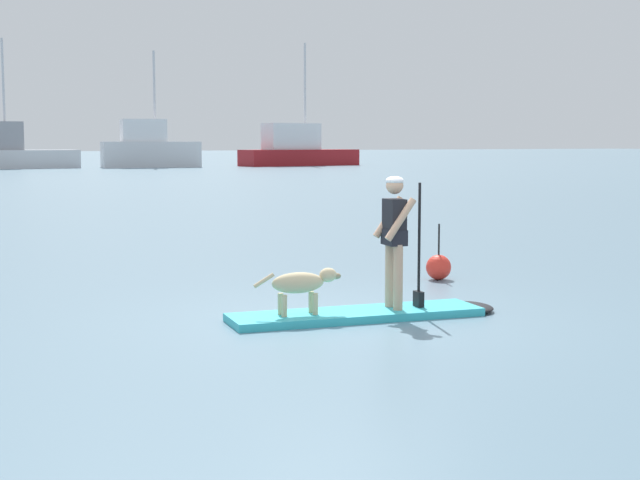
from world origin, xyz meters
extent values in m
plane|color=slate|center=(0.00, 0.00, 0.00)|extent=(400.00, 400.00, 0.00)
cube|color=#33B2BF|center=(0.00, 0.00, 0.05)|extent=(3.31, 1.21, 0.10)
ellipsoid|color=black|center=(1.61, -0.21, 0.05)|extent=(0.65, 0.82, 0.10)
cylinder|color=tan|center=(0.53, 0.06, 0.52)|extent=(0.12, 0.12, 0.83)
cylinder|color=tan|center=(0.50, -0.20, 0.52)|extent=(0.12, 0.12, 0.83)
cube|color=black|center=(0.51, -0.07, 1.01)|extent=(0.26, 0.39, 0.20)
cube|color=black|center=(0.51, -0.07, 1.22)|extent=(0.24, 0.36, 0.57)
sphere|color=tan|center=(0.51, -0.07, 1.67)|extent=(0.22, 0.22, 0.22)
ellipsoid|color=white|center=(0.51, -0.07, 1.73)|extent=(0.23, 0.23, 0.11)
cylinder|color=tan|center=(0.54, 0.12, 1.25)|extent=(0.43, 0.14, 0.54)
cylinder|color=tan|center=(0.49, -0.26, 1.25)|extent=(0.43, 0.14, 0.54)
cylinder|color=black|center=(0.86, -0.11, 0.90)|extent=(0.04, 0.04, 1.60)
cube|color=black|center=(0.86, -0.11, 0.20)|extent=(0.10, 0.19, 0.20)
ellipsoid|color=#CCB78C|center=(-0.76, 0.10, 0.49)|extent=(0.69, 0.30, 0.26)
ellipsoid|color=#CCB78C|center=(-0.37, 0.05, 0.57)|extent=(0.24, 0.19, 0.18)
ellipsoid|color=gray|center=(-0.26, 0.03, 0.55)|extent=(0.13, 0.09, 0.08)
cylinder|color=#CCB78C|center=(-1.19, 0.16, 0.54)|extent=(0.27, 0.08, 0.18)
cylinder|color=#CCB78C|center=(-0.55, 0.15, 0.23)|extent=(0.07, 0.07, 0.26)
cylinder|color=#CCB78C|center=(-0.57, 0.00, 0.23)|extent=(0.07, 0.07, 0.26)
cylinder|color=#CCB78C|center=(-0.95, 0.20, 0.23)|extent=(0.07, 0.07, 0.26)
cylinder|color=#CCB78C|center=(-0.97, 0.05, 0.23)|extent=(0.07, 0.07, 0.26)
cylinder|color=silver|center=(5.72, 68.51, 5.97)|extent=(0.20, 0.20, 8.92)
cube|color=silver|center=(17.40, 67.22, 1.09)|extent=(8.52, 4.30, 2.18)
cube|color=silver|center=(16.78, 67.22, 3.13)|extent=(3.97, 2.88, 1.89)
cylinder|color=silver|center=(17.80, 67.22, 6.02)|extent=(0.20, 0.20, 7.67)
cylinder|color=silver|center=(16.78, 67.22, 3.38)|extent=(2.84, 0.55, 0.14)
cube|color=maroon|center=(31.06, 66.33, 0.73)|extent=(11.37, 4.14, 1.46)
cube|color=silver|center=(30.22, 66.33, 2.64)|extent=(5.21, 2.79, 2.36)
cylinder|color=silver|center=(31.61, 66.33, 6.25)|extent=(0.20, 0.20, 9.59)
cylinder|color=silver|center=(30.22, 66.33, 2.66)|extent=(3.89, 0.51, 0.14)
sphere|color=red|center=(2.78, 2.27, 0.20)|extent=(0.41, 0.41, 0.41)
cylinder|color=black|center=(2.78, 2.27, 0.66)|extent=(0.03, 0.03, 0.50)
camera|label=1|loc=(-5.60, -10.04, 2.22)|focal=52.00mm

